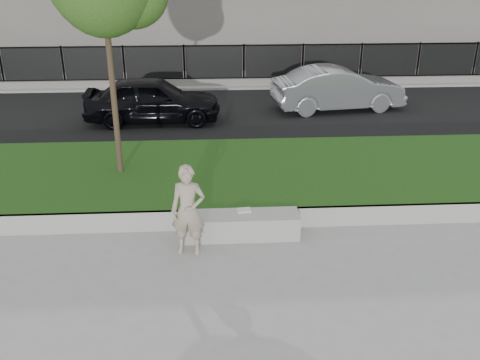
{
  "coord_description": "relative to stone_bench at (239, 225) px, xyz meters",
  "views": [
    {
      "loc": [
        0.3,
        -7.82,
        4.87
      ],
      "look_at": [
        0.83,
        1.2,
        0.92
      ],
      "focal_mm": 40.0,
      "sensor_mm": 36.0,
      "label": 1
    }
  ],
  "objects": [
    {
      "name": "book",
      "position": [
        0.1,
        0.14,
        0.24
      ],
      "size": [
        0.27,
        0.21,
        0.03
      ],
      "primitive_type": "cube",
      "rotation": [
        0.0,
        0.0,
        0.11
      ],
      "color": "beige",
      "rests_on": "stone_bench"
    },
    {
      "name": "street",
      "position": [
        -0.78,
        7.76,
        -0.2
      ],
      "size": [
        34.0,
        7.0,
        0.04
      ],
      "primitive_type": "cube",
      "color": "black",
      "rests_on": "ground"
    },
    {
      "name": "grass_kerb",
      "position": [
        -0.78,
        0.3,
        -0.02
      ],
      "size": [
        34.0,
        0.08,
        0.4
      ],
      "primitive_type": "cube",
      "color": "#9D9B93",
      "rests_on": "ground"
    },
    {
      "name": "iron_fence",
      "position": [
        -0.78,
        11.26,
        0.32
      ],
      "size": [
        32.0,
        0.3,
        1.5
      ],
      "color": "slate",
      "rests_on": "far_pavement"
    },
    {
      "name": "car_silver",
      "position": [
        3.64,
        8.04,
        0.5
      ],
      "size": [
        4.29,
        1.99,
        1.36
      ],
      "primitive_type": "imported",
      "rotation": [
        0.0,
        0.0,
        1.71
      ],
      "color": "gray",
      "rests_on": "street"
    },
    {
      "name": "man",
      "position": [
        -0.89,
        -0.49,
        0.58
      ],
      "size": [
        0.62,
        0.44,
        1.6
      ],
      "primitive_type": "imported",
      "rotation": [
        0.0,
        0.0,
        -0.11
      ],
      "color": "tan",
      "rests_on": "ground"
    },
    {
      "name": "far_pavement",
      "position": [
        -0.78,
        12.26,
        -0.16
      ],
      "size": [
        34.0,
        3.0,
        0.12
      ],
      "primitive_type": "cube",
      "color": "gray",
      "rests_on": "ground"
    },
    {
      "name": "stone_bench",
      "position": [
        0.0,
        0.0,
        0.0
      ],
      "size": [
        2.18,
        0.54,
        0.45
      ],
      "primitive_type": "cube",
      "color": "#9D9B93",
      "rests_on": "ground"
    },
    {
      "name": "car_dark",
      "position": [
        -2.17,
        7.03,
        0.5
      ],
      "size": [
        4.0,
        1.64,
        1.36
      ],
      "primitive_type": "imported",
      "rotation": [
        0.0,
        0.0,
        1.58
      ],
      "color": "black",
      "rests_on": "street"
    },
    {
      "name": "ground",
      "position": [
        -0.78,
        -0.74,
        -0.22
      ],
      "size": [
        90.0,
        90.0,
        0.0
      ],
      "primitive_type": "plane",
      "color": "gray",
      "rests_on": "ground"
    },
    {
      "name": "grass_bank",
      "position": [
        -0.78,
        2.26,
        -0.02
      ],
      "size": [
        34.0,
        4.0,
        0.4
      ],
      "primitive_type": "cube",
      "color": "black",
      "rests_on": "ground"
    }
  ]
}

